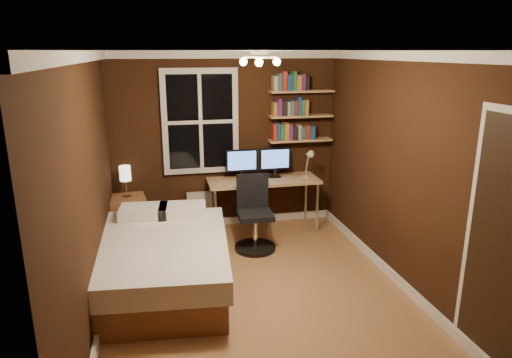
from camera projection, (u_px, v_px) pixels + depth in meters
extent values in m
plane|color=olive|center=(257.00, 293.00, 4.88)|extent=(4.20, 4.20, 0.00)
cube|color=black|center=(225.00, 142.00, 6.51)|extent=(3.20, 0.04, 2.50)
cube|color=black|center=(88.00, 191.00, 4.21)|extent=(0.04, 4.20, 2.50)
cube|color=black|center=(403.00, 172.00, 4.87)|extent=(0.04, 4.20, 2.50)
cube|color=white|center=(257.00, 51.00, 4.20)|extent=(3.20, 4.20, 0.02)
cube|color=silver|center=(200.00, 122.00, 6.33)|extent=(1.06, 0.06, 1.46)
cube|color=tan|center=(300.00, 140.00, 6.63)|extent=(0.92, 0.22, 0.03)
cube|color=tan|center=(301.00, 116.00, 6.53)|extent=(0.92, 0.22, 0.03)
cube|color=tan|center=(301.00, 91.00, 6.44)|extent=(0.92, 0.22, 0.03)
cube|color=brown|center=(161.00, 274.00, 4.97)|extent=(1.54, 2.07, 0.31)
cube|color=white|center=(159.00, 251.00, 4.89)|extent=(1.63, 2.13, 0.23)
cube|color=white|center=(144.00, 212.00, 5.54)|extent=(0.60, 0.44, 0.14)
cube|color=white|center=(183.00, 210.00, 5.60)|extent=(0.60, 0.44, 0.14)
cube|color=brown|center=(129.00, 218.00, 6.25)|extent=(0.53, 0.53, 0.59)
cube|color=beige|center=(200.00, 211.00, 6.60)|extent=(0.36, 0.13, 0.54)
cube|color=tan|center=(263.00, 181.00, 6.46)|extent=(1.57, 0.59, 0.04)
cylinder|color=beige|center=(216.00, 215.00, 6.17)|extent=(0.04, 0.04, 0.71)
cylinder|color=beige|center=(317.00, 208.00, 6.47)|extent=(0.04, 0.04, 0.71)
cylinder|color=beige|center=(211.00, 203.00, 6.65)|extent=(0.04, 0.04, 0.71)
cylinder|color=beige|center=(306.00, 197.00, 6.95)|extent=(0.04, 0.04, 0.71)
cylinder|color=black|center=(255.00, 247.00, 5.95)|extent=(0.53, 0.53, 0.05)
cylinder|color=silver|center=(255.00, 232.00, 5.89)|extent=(0.06, 0.06, 0.40)
cube|color=black|center=(255.00, 215.00, 5.83)|extent=(0.45, 0.45, 0.07)
cube|color=black|center=(252.00, 191.00, 5.94)|extent=(0.42, 0.06, 0.46)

